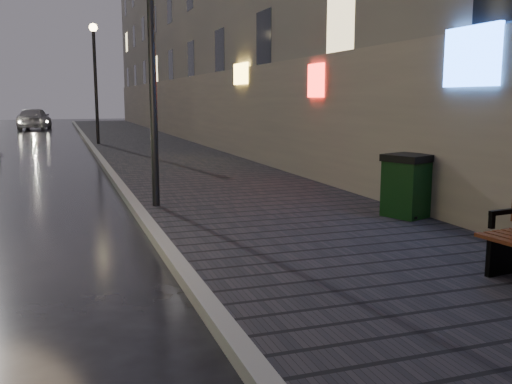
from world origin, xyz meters
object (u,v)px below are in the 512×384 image
Objects in this scene: lamp_far at (95,68)px; car_far at (34,118)px; trash_bin at (408,185)px; lamp_near at (151,25)px.

car_far is at bearing 100.81° from lamp_far.
lamp_far is 4.89× the size of trash_bin.
lamp_far is at bearing 108.65° from car_far.
trash_bin is (3.95, -18.43, -2.79)m from lamp_far.
lamp_near is 16.00m from lamp_far.
lamp_far is 17.50m from car_far.
lamp_near is 1.00× the size of lamp_far.
car_far reaches higher than trash_bin.
lamp_near is 1.15× the size of car_far.
lamp_near is at bearing -90.00° from lamp_far.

